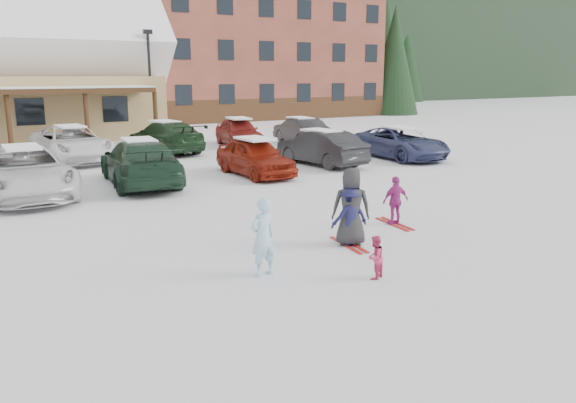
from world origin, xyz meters
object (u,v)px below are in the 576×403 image
alpine_hotel (210,16)px  parked_car_12 (239,132)px  parked_car_4 (255,157)px  parked_car_2 (24,172)px  parked_car_13 (300,130)px  parked_car_6 (400,143)px  parked_car_11 (166,137)px  lamp_post (150,78)px  parked_car_5 (321,148)px  adult_skier (263,237)px  toddler_red (375,257)px  bystander_dark (351,207)px  child_magenta (396,201)px  child_navy (350,216)px  parked_car_3 (140,162)px  parked_car_10 (72,144)px

alpine_hotel → parked_car_12: size_ratio=7.30×
alpine_hotel → parked_car_4: alpine_hotel is taller
parked_car_2 → parked_car_13: bearing=26.5°
parked_car_6 → parked_car_11: (-8.50, 7.23, 0.07)m
lamp_post → parked_car_5: size_ratio=1.41×
parked_car_5 → parked_car_12: bearing=-95.0°
adult_skier → toddler_red: adult_skier is taller
parked_car_4 → bystander_dark: bearing=-105.2°
parked_car_6 → parked_car_5: bearing=179.0°
parked_car_13 → parked_car_12: bearing=-3.0°
parked_car_4 → parked_car_6: parked_car_4 is taller
toddler_red → parked_car_13: size_ratio=0.20×
parked_car_13 → parked_car_6: bearing=100.8°
child_magenta → parked_car_5: (3.71, 8.92, 0.10)m
bystander_dark → parked_car_5: bearing=-89.5°
parked_car_2 → parked_car_12: 13.76m
alpine_hotel → child_navy: size_ratio=23.45×
parked_car_3 → child_magenta: bearing=121.2°
parked_car_5 → parked_car_12: size_ratio=1.02×
parked_car_6 → parked_car_13: bearing=98.9°
alpine_hotel → parked_car_5: alpine_hotel is taller
parked_car_2 → parked_car_3: size_ratio=1.05×
child_navy → parked_car_11: 16.81m
lamp_post → bystander_dark: bearing=-96.5°
toddler_red → bystander_dark: 2.19m
lamp_post → alpine_hotel: bearing=55.6°
child_magenta → toddler_red: bearing=49.7°
parked_car_3 → parked_car_12: parked_car_3 is taller
adult_skier → parked_car_2: bearing=-81.3°
toddler_red → parked_car_2: (-4.78, 11.11, 0.37)m
parked_car_12 → parked_car_13: parked_car_12 is taller
alpine_hotel → lamp_post: size_ratio=5.09×
alpine_hotel → child_magenta: bearing=-106.3°
parked_car_3 → parked_car_11: (3.38, 7.44, -0.02)m
parked_car_4 → parked_car_13: bearing=47.5°
adult_skier → parked_car_6: size_ratio=0.30×
toddler_red → parked_car_12: (6.40, 19.14, 0.32)m
parked_car_6 → parked_car_13: 7.29m
parked_car_11 → parked_car_2: bearing=40.1°
parked_car_2 → parked_car_13: (14.70, 7.58, -0.09)m
adult_skier → child_navy: adult_skier is taller
parked_car_2 → parked_car_3: 3.65m
toddler_red → parked_car_4: (3.09, 10.86, 0.28)m
toddler_red → parked_car_3: parked_car_3 is taller
parked_car_12 → toddler_red: bearing=-99.9°
parked_car_10 → parked_car_11: parked_car_10 is taller
parked_car_2 → parked_car_12: parked_car_2 is taller
parked_car_4 → parked_car_10: 8.87m
child_navy → parked_car_11: size_ratio=0.26×
lamp_post → parked_car_12: (2.89, -5.68, -2.76)m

